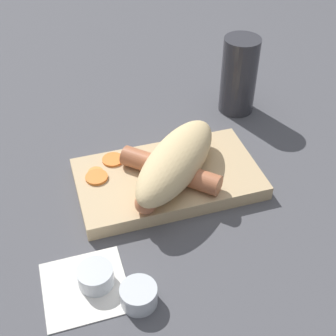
{
  "coord_description": "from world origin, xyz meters",
  "views": [
    {
      "loc": [
        0.15,
        0.49,
        0.48
      ],
      "look_at": [
        0.0,
        0.0,
        0.03
      ],
      "focal_mm": 50.0,
      "sensor_mm": 36.0,
      "label": 1
    }
  ],
  "objects_px": {
    "condiment_cup_far": "(139,296)",
    "drink_glass": "(239,75)",
    "bread_roll": "(176,161)",
    "food_tray": "(168,179)",
    "sausage": "(171,170)",
    "condiment_cup_near": "(96,277)"
  },
  "relations": [
    {
      "from": "sausage",
      "to": "condiment_cup_near",
      "type": "relative_size",
      "value": 3.16
    },
    {
      "from": "condiment_cup_near",
      "to": "condiment_cup_far",
      "type": "xyz_separation_m",
      "value": [
        -0.04,
        0.04,
        0.0
      ]
    },
    {
      "from": "bread_roll",
      "to": "sausage",
      "type": "bearing_deg",
      "value": -2.9
    },
    {
      "from": "food_tray",
      "to": "bread_roll",
      "type": "xyz_separation_m",
      "value": [
        -0.01,
        0.01,
        0.04
      ]
    },
    {
      "from": "sausage",
      "to": "condiment_cup_far",
      "type": "relative_size",
      "value": 3.16
    },
    {
      "from": "food_tray",
      "to": "condiment_cup_far",
      "type": "distance_m",
      "value": 0.21
    },
    {
      "from": "sausage",
      "to": "drink_glass",
      "type": "relative_size",
      "value": 1.01
    },
    {
      "from": "condiment_cup_far",
      "to": "drink_glass",
      "type": "xyz_separation_m",
      "value": [
        -0.27,
        -0.34,
        0.06
      ]
    },
    {
      "from": "condiment_cup_far",
      "to": "drink_glass",
      "type": "relative_size",
      "value": 0.32
    },
    {
      "from": "food_tray",
      "to": "condiment_cup_near",
      "type": "height_order",
      "value": "condiment_cup_near"
    },
    {
      "from": "food_tray",
      "to": "sausage",
      "type": "distance_m",
      "value": 0.03
    },
    {
      "from": "bread_roll",
      "to": "drink_glass",
      "type": "relative_size",
      "value": 1.4
    },
    {
      "from": "food_tray",
      "to": "bread_roll",
      "type": "bearing_deg",
      "value": 129.15
    },
    {
      "from": "bread_roll",
      "to": "drink_glass",
      "type": "xyz_separation_m",
      "value": [
        -0.17,
        -0.17,
        0.02
      ]
    },
    {
      "from": "drink_glass",
      "to": "bread_roll",
      "type": "bearing_deg",
      "value": 44.86
    },
    {
      "from": "bread_roll",
      "to": "condiment_cup_far",
      "type": "relative_size",
      "value": 4.37
    },
    {
      "from": "sausage",
      "to": "drink_glass",
      "type": "distance_m",
      "value": 0.25
    },
    {
      "from": "food_tray",
      "to": "sausage",
      "type": "bearing_deg",
      "value": 98.09
    },
    {
      "from": "bread_roll",
      "to": "drink_glass",
      "type": "bearing_deg",
      "value": -135.14
    },
    {
      "from": "condiment_cup_near",
      "to": "condiment_cup_far",
      "type": "relative_size",
      "value": 1.0
    },
    {
      "from": "bread_roll",
      "to": "sausage",
      "type": "xyz_separation_m",
      "value": [
        0.01,
        -0.0,
        -0.02
      ]
    },
    {
      "from": "sausage",
      "to": "condiment_cup_near",
      "type": "distance_m",
      "value": 0.19
    }
  ]
}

